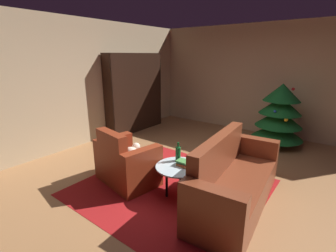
# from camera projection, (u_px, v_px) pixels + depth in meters

# --- Properties ---
(ground_plane) EXTENTS (7.70, 7.70, 0.00)m
(ground_plane) POSITION_uv_depth(u_px,v_px,m) (195.00, 180.00, 3.91)
(ground_plane) COLOR #9E6D43
(wall_back) EXTENTS (5.93, 0.06, 2.71)m
(wall_back) POSITION_uv_depth(u_px,v_px,m) (264.00, 80.00, 5.99)
(wall_back) COLOR tan
(wall_back) RESTS_ON ground
(wall_left) EXTENTS (0.06, 6.53, 2.71)m
(wall_left) POSITION_uv_depth(u_px,v_px,m) (81.00, 84.00, 5.23)
(wall_left) COLOR tan
(wall_left) RESTS_ON ground
(area_rug) EXTENTS (2.57, 2.48, 0.01)m
(area_rug) POSITION_uv_depth(u_px,v_px,m) (172.00, 187.00, 3.71)
(area_rug) COLOR maroon
(area_rug) RESTS_ON ground
(bookshelf_unit) EXTENTS (0.32, 1.76, 2.00)m
(bookshelf_unit) POSITION_uv_depth(u_px,v_px,m) (138.00, 93.00, 6.34)
(bookshelf_unit) COLOR black
(bookshelf_unit) RESTS_ON ground
(armchair_red) EXTENTS (1.06, 0.82, 0.89)m
(armchair_red) POSITION_uv_depth(u_px,v_px,m) (126.00, 164.00, 3.78)
(armchair_red) COLOR maroon
(armchair_red) RESTS_ON ground
(couch_red) EXTENTS (0.88, 1.99, 0.94)m
(couch_red) POSITION_uv_depth(u_px,v_px,m) (233.00, 183.00, 3.22)
(couch_red) COLOR brown
(couch_red) RESTS_ON ground
(coffee_table) EXTENTS (0.66, 0.66, 0.45)m
(coffee_table) POSITION_uv_depth(u_px,v_px,m) (179.00, 169.00, 3.41)
(coffee_table) COLOR black
(coffee_table) RESTS_ON ground
(book_stack_on_table) EXTENTS (0.19, 0.17, 0.08)m
(book_stack_on_table) POSITION_uv_depth(u_px,v_px,m) (183.00, 163.00, 3.41)
(book_stack_on_table) COLOR #E2B450
(book_stack_on_table) RESTS_ON coffee_table
(bottle_on_table) EXTENTS (0.08, 0.08, 0.29)m
(bottle_on_table) POSITION_uv_depth(u_px,v_px,m) (178.00, 154.00, 3.54)
(bottle_on_table) COLOR #175225
(bottle_on_table) RESTS_ON coffee_table
(decorated_tree) EXTENTS (1.08, 1.08, 1.38)m
(decorated_tree) POSITION_uv_depth(u_px,v_px,m) (279.00, 115.00, 5.26)
(decorated_tree) COLOR brown
(decorated_tree) RESTS_ON ground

